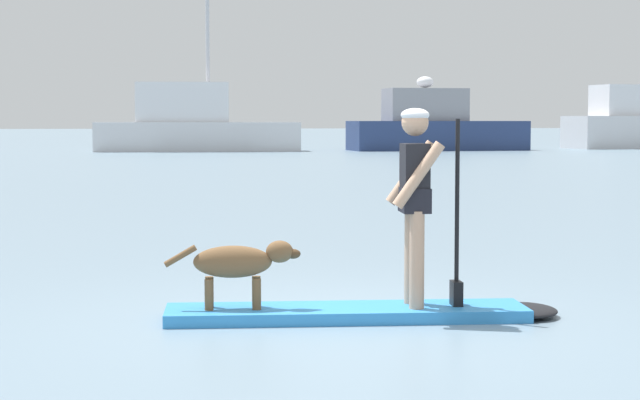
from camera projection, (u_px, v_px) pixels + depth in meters
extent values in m
plane|color=gray|center=(346.00, 319.00, 9.03)|extent=(400.00, 400.00, 0.00)
cube|color=#338CD8|center=(346.00, 313.00, 9.03)|extent=(2.99, 1.04, 0.10)
ellipsoid|color=black|center=(523.00, 310.00, 9.14)|extent=(0.64, 0.69, 0.10)
cylinder|color=tan|center=(412.00, 256.00, 9.17)|extent=(0.12, 0.12, 0.79)
cylinder|color=tan|center=(417.00, 260.00, 8.91)|extent=(0.12, 0.12, 0.79)
cube|color=black|center=(415.00, 200.00, 9.00)|extent=(0.27, 0.39, 0.20)
cube|color=black|center=(415.00, 177.00, 8.99)|extent=(0.24, 0.36, 0.54)
sphere|color=tan|center=(415.00, 122.00, 8.96)|extent=(0.22, 0.22, 0.22)
ellipsoid|color=white|center=(415.00, 115.00, 8.95)|extent=(0.23, 0.23, 0.11)
cylinder|color=tan|center=(411.00, 173.00, 9.18)|extent=(0.43, 0.15, 0.54)
cylinder|color=tan|center=(419.00, 175.00, 8.80)|extent=(0.43, 0.15, 0.54)
cylinder|color=black|center=(457.00, 213.00, 9.04)|extent=(0.04, 0.04, 1.52)
cube|color=black|center=(456.00, 293.00, 9.09)|extent=(0.10, 0.19, 0.20)
ellipsoid|color=brown|center=(233.00, 262.00, 8.92)|extent=(0.66, 0.30, 0.26)
ellipsoid|color=brown|center=(280.00, 252.00, 8.95)|extent=(0.24, 0.19, 0.18)
ellipsoid|color=#503923|center=(293.00, 254.00, 8.96)|extent=(0.13, 0.10, 0.08)
cylinder|color=brown|center=(180.00, 256.00, 8.88)|extent=(0.27, 0.09, 0.18)
cylinder|color=brown|center=(256.00, 291.00, 9.03)|extent=(0.07, 0.07, 0.25)
cylinder|color=brown|center=(257.00, 294.00, 8.88)|extent=(0.07, 0.07, 0.25)
cylinder|color=brown|center=(209.00, 292.00, 9.00)|extent=(0.07, 0.07, 0.25)
cylinder|color=brown|center=(209.00, 295.00, 8.85)|extent=(0.07, 0.07, 0.25)
cube|color=silver|center=(198.00, 137.00, 57.36)|extent=(10.72, 3.92, 1.50)
cube|color=silver|center=(183.00, 102.00, 57.06)|extent=(4.92, 2.55, 2.04)
cylinder|color=silver|center=(208.00, 41.00, 57.11)|extent=(0.20, 0.20, 8.35)
cylinder|color=silver|center=(183.00, 99.00, 57.05)|extent=(3.65, 0.59, 0.14)
cube|color=navy|center=(437.00, 136.00, 59.47)|extent=(9.39, 3.23, 1.56)
cube|color=gray|center=(425.00, 105.00, 59.20)|extent=(4.24, 2.39, 1.72)
ellipsoid|color=white|center=(425.00, 82.00, 59.11)|extent=(0.90, 0.90, 0.60)
cube|color=silver|center=(635.00, 132.00, 63.57)|extent=(8.30, 3.71, 1.84)
cube|color=silver|center=(626.00, 101.00, 63.31)|extent=(3.82, 2.54, 1.76)
cylinder|color=silver|center=(626.00, 95.00, 63.29)|extent=(2.82, 0.42, 0.14)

